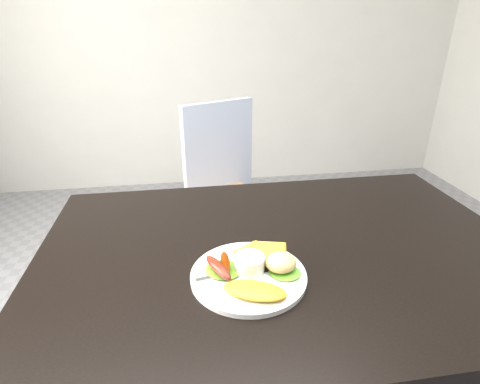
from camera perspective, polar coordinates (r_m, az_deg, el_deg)
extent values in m
cube|color=silver|center=(3.02, -5.00, 26.28)|extent=(4.00, 0.04, 2.70)
cube|color=black|center=(0.96, 6.64, -9.27)|extent=(1.20, 0.80, 0.04)
cube|color=tan|center=(1.82, -2.58, -1.80)|extent=(0.51, 0.51, 0.05)
imported|color=navy|center=(1.82, 11.26, 5.35)|extent=(0.53, 0.40, 1.35)
cylinder|color=white|center=(0.83, 1.30, -12.61)|extent=(0.25, 0.25, 0.01)
ellipsoid|color=#578E1C|center=(0.83, -2.54, -11.74)|extent=(0.10, 0.10, 0.01)
ellipsoid|color=#349A1B|center=(0.83, 6.85, -12.06)|extent=(0.09, 0.08, 0.01)
ellipsoid|color=#CEA10A|center=(0.77, 2.30, -14.76)|extent=(0.14, 0.10, 0.02)
ellipsoid|color=maroon|center=(0.81, -3.34, -11.43)|extent=(0.06, 0.10, 0.02)
ellipsoid|color=#601501|center=(0.83, -2.26, -10.79)|extent=(0.02, 0.09, 0.02)
cylinder|color=white|center=(0.83, 1.44, -10.95)|extent=(0.09, 0.09, 0.04)
cube|color=olive|center=(0.88, 2.29, -9.47)|extent=(0.10, 0.10, 0.01)
cube|color=olive|center=(0.86, 4.39, -9.35)|extent=(0.10, 0.10, 0.01)
ellipsoid|color=#CAC286|center=(0.83, 6.23, -10.62)|extent=(0.07, 0.07, 0.04)
cube|color=#ADAFB7|center=(0.83, -1.87, -12.34)|extent=(0.14, 0.04, 0.00)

